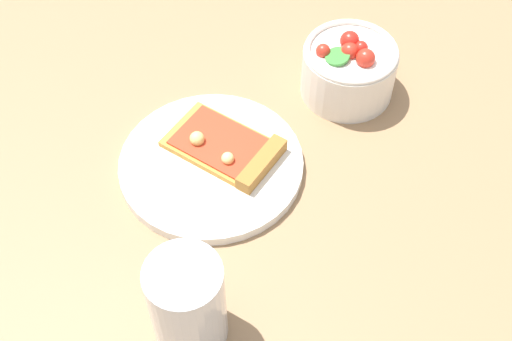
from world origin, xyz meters
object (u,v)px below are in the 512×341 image
object	(u,v)px
pizza_slice_main	(229,149)
salad_bowl	(349,69)
soda_glass	(188,304)
plate	(211,164)

from	to	relation	value
pizza_slice_main	salad_bowl	distance (m)	0.20
salad_bowl	soda_glass	size ratio (longest dim) A/B	1.03
pizza_slice_main	plate	bearing A→B (deg)	-34.67
plate	salad_bowl	bearing A→B (deg)	151.13
plate	soda_glass	distance (m)	0.22
pizza_slice_main	salad_bowl	bearing A→B (deg)	151.89
plate	pizza_slice_main	world-z (taller)	pizza_slice_main
pizza_slice_main	soda_glass	xyz separation A→B (m)	(0.23, 0.06, 0.04)
pizza_slice_main	soda_glass	world-z (taller)	soda_glass
salad_bowl	soda_glass	xyz separation A→B (m)	(0.40, -0.03, 0.02)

